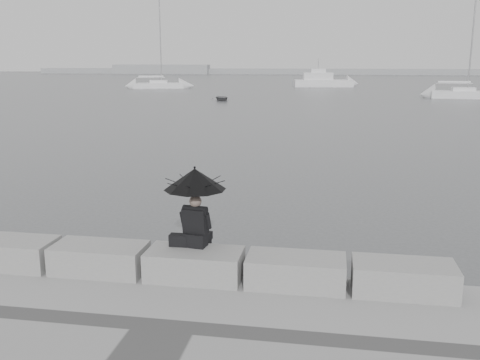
% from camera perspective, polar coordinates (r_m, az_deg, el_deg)
% --- Properties ---
extents(ground, '(360.00, 360.00, 0.00)m').
position_cam_1_polar(ground, '(9.84, -4.10, -12.11)').
color(ground, '#454749').
rests_on(ground, ground).
extents(stone_block_far_left, '(1.60, 0.80, 0.50)m').
position_cam_1_polar(stone_block_far_left, '(10.49, -23.29, -7.14)').
color(stone_block_far_left, gray).
rests_on(stone_block_far_left, promenade).
extents(stone_block_left, '(1.60, 0.80, 0.50)m').
position_cam_1_polar(stone_block_left, '(9.69, -14.73, -8.10)').
color(stone_block_left, gray).
rests_on(stone_block_left, promenade).
extents(stone_block_centre, '(1.60, 0.80, 0.50)m').
position_cam_1_polar(stone_block_centre, '(9.14, -4.85, -8.99)').
color(stone_block_centre, gray).
rests_on(stone_block_centre, promenade).
extents(stone_block_right, '(1.60, 0.80, 0.50)m').
position_cam_1_polar(stone_block_right, '(8.89, 5.97, -9.66)').
color(stone_block_right, gray).
rests_on(stone_block_right, promenade).
extents(stone_block_far_right, '(1.60, 0.80, 0.50)m').
position_cam_1_polar(stone_block_far_right, '(8.96, 17.05, -9.99)').
color(stone_block_far_right, gray).
rests_on(stone_block_far_right, promenade).
extents(seated_person, '(1.06, 1.06, 1.39)m').
position_cam_1_polar(seated_person, '(9.02, -4.84, -1.10)').
color(seated_person, black).
rests_on(seated_person, stone_block_centre).
extents(bag, '(0.32, 0.18, 0.20)m').
position_cam_1_polar(bag, '(9.28, -6.54, -6.38)').
color(bag, black).
rests_on(bag, stone_block_centre).
extents(distant_landmass, '(180.00, 8.00, 2.80)m').
position_cam_1_polar(distant_landmass, '(163.53, 6.24, 11.46)').
color(distant_landmass, gray).
rests_on(distant_landmass, ground).
extents(sailboat_left, '(7.74, 4.38, 12.90)m').
position_cam_1_polar(sailboat_left, '(82.10, -8.67, 10.02)').
color(sailboat_left, white).
rests_on(sailboat_left, ground).
extents(sailboat_right, '(6.91, 2.95, 12.90)m').
position_cam_1_polar(sailboat_right, '(64.62, 22.70, 8.52)').
color(sailboat_right, white).
rests_on(sailboat_right, ground).
extents(motor_cruiser, '(9.47, 4.07, 4.50)m').
position_cam_1_polar(motor_cruiser, '(86.99, 8.90, 10.39)').
color(motor_cruiser, white).
rests_on(motor_cruiser, ground).
extents(dinghy, '(3.05, 2.19, 0.48)m').
position_cam_1_polar(dinghy, '(56.51, -1.97, 8.72)').
color(dinghy, slate).
rests_on(dinghy, ground).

